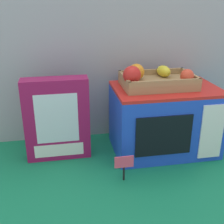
% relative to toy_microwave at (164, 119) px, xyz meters
% --- Properties ---
extents(ground_plane, '(1.70, 1.70, 0.00)m').
position_rel_toy_microwave_xyz_m(ground_plane, '(-0.16, 0.02, -0.14)').
color(ground_plane, '#147A4C').
rests_on(ground_plane, ground).
extents(display_back_panel, '(1.61, 0.03, 0.73)m').
position_rel_toy_microwave_xyz_m(display_back_panel, '(-0.16, 0.21, 0.22)').
color(display_back_panel, '#A0A3A8').
rests_on(display_back_panel, ground).
extents(toy_microwave, '(0.43, 0.29, 0.28)m').
position_rel_toy_microwave_xyz_m(toy_microwave, '(0.00, 0.00, 0.00)').
color(toy_microwave, blue).
rests_on(toy_microwave, ground).
extents(food_groups_crate, '(0.30, 0.19, 0.10)m').
position_rel_toy_microwave_xyz_m(food_groups_crate, '(-0.05, 0.01, 0.17)').
color(food_groups_crate, '#A37F51').
rests_on(food_groups_crate, toy_microwave).
extents(cookie_set_box, '(0.26, 0.08, 0.34)m').
position_rel_toy_microwave_xyz_m(cookie_set_box, '(-0.45, 0.02, 0.03)').
color(cookie_set_box, '#99144C').
rests_on(cookie_set_box, ground).
extents(price_sign, '(0.07, 0.01, 0.10)m').
position_rel_toy_microwave_xyz_m(price_sign, '(-0.22, -0.20, -0.07)').
color(price_sign, black).
rests_on(price_sign, ground).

